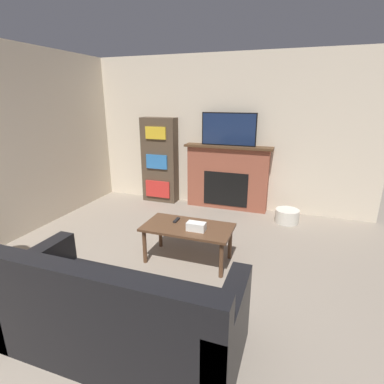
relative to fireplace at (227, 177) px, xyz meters
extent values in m
cube|color=beige|center=(-0.29, 0.14, 0.76)|extent=(5.58, 0.06, 2.70)
cube|color=beige|center=(-2.61, -2.06, 0.76)|extent=(0.06, 5.35, 2.70)
cube|color=brown|center=(0.00, 0.00, -0.02)|extent=(1.46, 0.22, 1.12)
cube|color=black|center=(0.00, -0.11, -0.20)|extent=(0.81, 0.01, 0.62)
cube|color=#4C331E|center=(0.00, -0.02, 0.56)|extent=(1.56, 0.28, 0.04)
cube|color=black|center=(0.00, -0.02, 0.86)|extent=(0.96, 0.03, 0.57)
cube|color=#19284C|center=(0.00, -0.03, 0.86)|extent=(0.92, 0.01, 0.53)
cube|color=black|center=(-0.05, -3.47, -0.38)|extent=(1.92, 0.88, 0.41)
cube|color=black|center=(-0.05, -3.83, 0.07)|extent=(1.92, 0.16, 0.50)
cube|color=black|center=(-0.93, -3.47, -0.24)|extent=(0.16, 0.88, 0.69)
cube|color=black|center=(0.83, -3.47, -0.24)|extent=(0.16, 0.88, 0.69)
cube|color=silver|center=(-0.48, -3.55, -0.04)|extent=(0.36, 0.14, 0.28)
cube|color=brown|center=(-0.02, -2.03, -0.13)|extent=(1.09, 0.57, 0.03)
cylinder|color=brown|center=(-0.50, -2.26, -0.37)|extent=(0.05, 0.05, 0.44)
cylinder|color=brown|center=(0.47, -2.26, -0.37)|extent=(0.05, 0.05, 0.44)
cylinder|color=brown|center=(-0.50, -1.80, -0.37)|extent=(0.05, 0.05, 0.44)
cylinder|color=brown|center=(0.47, -1.80, -0.37)|extent=(0.05, 0.05, 0.44)
cube|color=white|center=(0.12, -2.11, -0.07)|extent=(0.22, 0.12, 0.10)
cube|color=black|center=(-0.21, -1.92, -0.11)|extent=(0.04, 0.15, 0.02)
cube|color=#4C3D2D|center=(-1.33, -0.02, 0.22)|extent=(0.68, 0.26, 1.62)
cube|color=red|center=(-1.33, -0.16, -0.32)|extent=(0.50, 0.03, 0.32)
cube|color=#2D70B7|center=(-1.33, -0.16, 0.22)|extent=(0.43, 0.03, 0.27)
cube|color=gold|center=(-1.33, -0.16, 0.76)|extent=(0.41, 0.03, 0.22)
cylinder|color=silver|center=(1.10, -0.35, -0.48)|extent=(0.38, 0.38, 0.22)
camera|label=1|loc=(1.16, -5.18, 1.39)|focal=28.00mm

